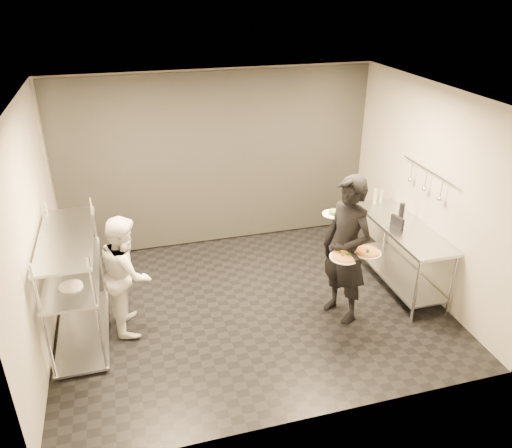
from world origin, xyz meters
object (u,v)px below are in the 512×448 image
object	(u,v)px
prep_counter	(401,245)
bottle_dark	(402,212)
pizza_plate_near	(344,256)
bottle_clear	(381,196)
waiter	(346,250)
pizza_plate_far	(367,252)
salad_plate	(334,213)
bottle_green	(375,196)
pos_monitor	(397,222)
pass_rack	(74,281)
chef	(127,273)

from	to	relation	value
prep_counter	bottle_dark	distance (m)	0.46
pizza_plate_near	bottle_clear	world-z (taller)	bottle_clear
waiter	pizza_plate_far	size ratio (longest dim) A/B	5.80
salad_plate	bottle_green	xyz separation A→B (m)	(1.12, 0.97, -0.30)
pos_monitor	bottle_dark	xyz separation A→B (m)	(0.17, 0.19, 0.05)
waiter	salad_plate	distance (m)	0.49
pass_rack	prep_counter	size ratio (longest dim) A/B	0.89
chef	bottle_dark	xyz separation A→B (m)	(3.78, 0.13, 0.29)
pass_rack	bottle_clear	distance (m)	4.49
pos_monitor	bottle_dark	world-z (taller)	bottle_dark
bottle_clear	pizza_plate_far	bearing A→B (deg)	-123.47
pass_rack	salad_plate	bearing A→B (deg)	-2.96
pizza_plate_far	bottle_green	distance (m)	1.72
waiter	pizza_plate_far	bearing A→B (deg)	20.46
pizza_plate_near	pos_monitor	world-z (taller)	pos_monitor
chef	pos_monitor	size ratio (longest dim) A/B	6.74
waiter	chef	world-z (taller)	waiter
waiter	chef	distance (m)	2.71
waiter	salad_plate	bearing A→B (deg)	168.46
bottle_clear	bottle_dark	size ratio (longest dim) A/B	0.82
pos_monitor	bottle_clear	distance (m)	0.84
chef	pizza_plate_near	world-z (taller)	chef
pass_rack	salad_plate	xyz separation A→B (m)	(3.19, -0.16, 0.57)
salad_plate	bottle_green	size ratio (longest dim) A/B	1.23
bottle_dark	salad_plate	bearing A→B (deg)	-164.10
bottle_dark	chef	bearing A→B (deg)	-177.98
waiter	pizza_plate_near	bearing A→B (deg)	-52.93
bottle_green	pass_rack	bearing A→B (deg)	-169.45
pass_rack	bottle_dark	xyz separation A→B (m)	(4.38, 0.17, 0.28)
bottle_clear	bottle_green	bearing A→B (deg)	180.00
pass_rack	bottle_clear	bearing A→B (deg)	10.32
prep_counter	pizza_plate_near	world-z (taller)	pizza_plate_near
waiter	bottle_dark	size ratio (longest dim) A/B	7.62
pizza_plate_far	bottle_clear	world-z (taller)	bottle_clear
pizza_plate_far	salad_plate	xyz separation A→B (m)	(-0.24, 0.51, 0.32)
pizza_plate_far	bottle_green	xyz separation A→B (m)	(0.88, 1.48, 0.01)
waiter	pos_monitor	xyz separation A→B (m)	(0.96, 0.47, 0.04)
pass_rack	bottle_dark	bearing A→B (deg)	2.28
salad_plate	chef	bearing A→B (deg)	175.46
pizza_plate_far	bottle_clear	distance (m)	1.78
prep_counter	waiter	world-z (taller)	waiter
pizza_plate_near	bottle_green	distance (m)	1.91
salad_plate	pos_monitor	xyz separation A→B (m)	(1.02, 0.15, -0.34)
waiter	bottle_clear	world-z (taller)	waiter
pos_monitor	bottle_clear	size ratio (longest dim) A/B	1.08
pizza_plate_far	waiter	bearing A→B (deg)	132.28
pass_rack	pizza_plate_near	size ratio (longest dim) A/B	4.51
pass_rack	pizza_plate_far	world-z (taller)	pass_rack
bottle_clear	waiter	bearing A→B (deg)	-132.04
waiter	salad_plate	world-z (taller)	waiter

